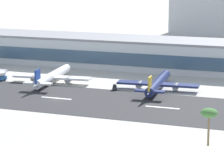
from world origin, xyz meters
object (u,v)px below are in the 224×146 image
at_px(terminal_building, 139,53).
at_px(airliner_gold_tail_gate_2, 157,84).
at_px(palm_tree_2, 209,114).
at_px(service_baggage_tug_1, 115,87).
at_px(airliner_navy_tail_gate_1, 51,77).

xyz_separation_m(terminal_building, airliner_gold_tail_gate_2, (20.76, -44.18, -4.27)).
relative_size(terminal_building, palm_tree_2, 14.08).
relative_size(terminal_building, service_baggage_tug_1, 47.89).
bearing_deg(service_baggage_tug_1, palm_tree_2, 17.25).
xyz_separation_m(airliner_navy_tail_gate_1, palm_tree_2, (75.61, -64.17, 7.82)).
xyz_separation_m(airliner_gold_tail_gate_2, service_baggage_tug_1, (-15.96, -4.51, -1.65)).
xyz_separation_m(terminal_building, airliner_navy_tail_gate_1, (-23.75, -45.88, -4.26)).
height_order(airliner_navy_tail_gate_1, service_baggage_tug_1, airliner_navy_tail_gate_1).
distance_m(airliner_gold_tail_gate_2, service_baggage_tug_1, 16.67).
bearing_deg(airliner_gold_tail_gate_2, terminal_building, 20.83).
height_order(terminal_building, airliner_navy_tail_gate_1, terminal_building).
xyz_separation_m(airliner_navy_tail_gate_1, service_baggage_tug_1, (28.54, -2.81, -1.67)).
relative_size(airliner_navy_tail_gate_1, palm_tree_2, 3.37).
xyz_separation_m(terminal_building, palm_tree_2, (51.87, -110.05, 3.56)).
height_order(terminal_building, airliner_gold_tail_gate_2, terminal_building).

